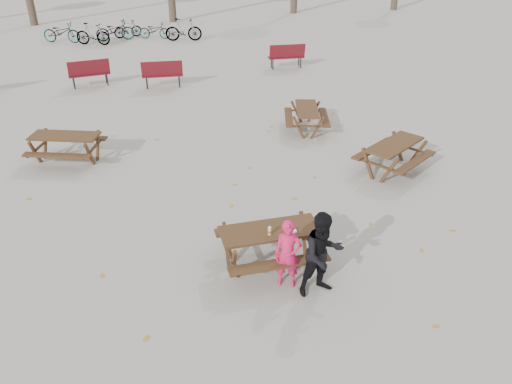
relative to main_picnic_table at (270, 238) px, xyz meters
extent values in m
plane|color=gray|center=(0.00, 0.00, -0.59)|extent=(80.00, 80.00, 0.00)
cube|color=#392314|center=(0.00, 0.00, 0.16)|extent=(1.80, 0.70, 0.05)
cube|color=#392314|center=(0.00, -0.60, -0.14)|extent=(1.80, 0.25, 0.05)
cube|color=#392314|center=(0.00, 0.60, -0.14)|extent=(1.80, 0.25, 0.05)
cylinder|color=#392314|center=(-0.75, -0.30, -0.22)|extent=(0.08, 0.08, 0.73)
cylinder|color=#392314|center=(-0.75, 0.30, -0.22)|extent=(0.08, 0.08, 0.73)
cylinder|color=#392314|center=(0.75, -0.30, -0.22)|extent=(0.08, 0.08, 0.73)
cylinder|color=#392314|center=(0.75, 0.30, -0.22)|extent=(0.08, 0.08, 0.73)
cube|color=white|center=(0.34, -0.17, 0.21)|extent=(0.18, 0.11, 0.03)
ellipsoid|color=tan|center=(0.34, -0.17, 0.25)|extent=(0.14, 0.06, 0.05)
cylinder|color=silver|center=(-0.06, -0.15, 0.26)|extent=(0.06, 0.06, 0.15)
cylinder|color=#F0560C|center=(-0.06, -0.15, 0.25)|extent=(0.07, 0.07, 0.05)
cylinder|color=white|center=(-0.06, -0.15, 0.35)|extent=(0.03, 0.03, 0.02)
imported|color=#DF1B54|center=(0.13, -0.62, 0.05)|extent=(0.55, 0.46, 1.28)
imported|color=black|center=(0.63, -0.95, 0.19)|extent=(0.83, 0.69, 1.56)
imported|color=black|center=(-5.05, 20.29, -0.09)|extent=(2.01, 1.31, 1.00)
imported|color=black|center=(-3.51, 19.33, -0.06)|extent=(1.81, 1.16, 1.05)
imported|color=black|center=(-2.43, 20.10, -0.09)|extent=(1.94, 0.79, 1.00)
imported|color=black|center=(-1.78, 20.65, -0.15)|extent=(1.53, 0.79, 0.88)
imported|color=black|center=(-0.45, 20.01, -0.16)|extent=(1.70, 1.09, 0.84)
imported|color=black|center=(0.94, 19.09, -0.03)|extent=(1.91, 0.88, 1.11)
camera|label=1|loc=(-2.14, -7.14, 5.12)|focal=35.00mm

